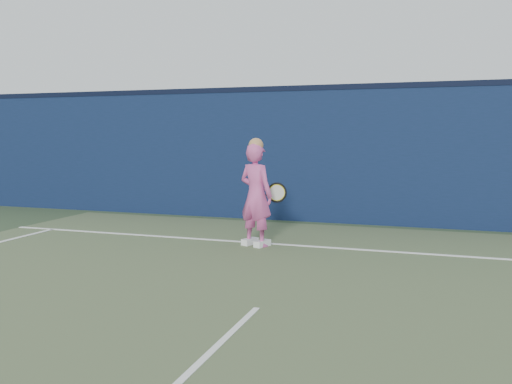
% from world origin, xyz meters
% --- Properties ---
extents(ground, '(80.00, 80.00, 0.00)m').
position_xyz_m(ground, '(0.00, 0.00, 0.00)').
color(ground, '#32472C').
rests_on(ground, ground).
extents(backstop_wall, '(24.00, 0.40, 2.50)m').
position_xyz_m(backstop_wall, '(0.00, 6.50, 1.25)').
color(backstop_wall, '#0C1B37').
rests_on(backstop_wall, ground).
extents(wall_cap, '(24.00, 0.42, 0.10)m').
position_xyz_m(wall_cap, '(0.00, 6.50, 2.55)').
color(wall_cap, black).
rests_on(wall_cap, backstop_wall).
extents(player, '(0.66, 0.54, 1.62)m').
position_xyz_m(player, '(-0.95, 3.82, 0.78)').
color(player, '#CC4F95').
rests_on(player, ground).
extents(racket, '(0.59, 0.16, 0.32)m').
position_xyz_m(racket, '(-0.78, 4.26, 0.76)').
color(racket, black).
rests_on(racket, ground).
extents(court_lines, '(11.00, 12.04, 0.01)m').
position_xyz_m(court_lines, '(0.00, -0.33, 0.01)').
color(court_lines, white).
rests_on(court_lines, court_surface).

